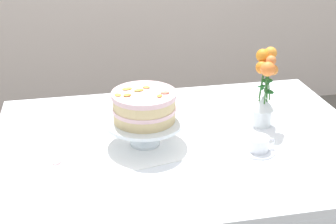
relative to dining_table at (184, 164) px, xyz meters
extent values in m
cube|color=white|center=(0.00, 0.03, 0.08)|extent=(1.40, 1.00, 0.03)
cylinder|color=brown|center=(-0.60, 0.43, -0.29)|extent=(0.06, 0.06, 0.71)
cylinder|color=brown|center=(0.60, 0.43, -0.29)|extent=(0.06, 0.06, 0.71)
cube|color=white|center=(-0.15, 0.02, 0.09)|extent=(0.38, 0.38, 0.00)
cylinder|color=silver|center=(-0.15, 0.02, 0.10)|extent=(0.11, 0.11, 0.01)
cylinder|color=silver|center=(-0.15, 0.02, 0.14)|extent=(0.03, 0.03, 0.07)
cylinder|color=silver|center=(-0.15, 0.02, 0.19)|extent=(0.29, 0.29, 0.01)
cylinder|color=beige|center=(-0.15, 0.02, 0.21)|extent=(0.22, 0.22, 0.04)
cylinder|color=beige|center=(-0.15, 0.02, 0.24)|extent=(0.23, 0.23, 0.01)
cylinder|color=beige|center=(-0.15, 0.02, 0.26)|extent=(0.22, 0.22, 0.04)
cylinder|color=beige|center=(-0.15, 0.02, 0.29)|extent=(0.23, 0.23, 0.02)
ellipsoid|color=orange|center=(-0.21, 0.00, 0.30)|extent=(0.03, 0.03, 0.01)
ellipsoid|color=yellow|center=(-0.16, 0.03, 0.30)|extent=(0.04, 0.02, 0.01)
ellipsoid|color=yellow|center=(-0.24, 0.01, 0.30)|extent=(0.03, 0.03, 0.01)
ellipsoid|color=orange|center=(-0.13, 0.06, 0.30)|extent=(0.03, 0.03, 0.01)
ellipsoid|color=orange|center=(-0.10, -0.03, 0.30)|extent=(0.03, 0.03, 0.01)
ellipsoid|color=#E56B51|center=(-0.07, -0.01, 0.30)|extent=(0.03, 0.02, 0.01)
ellipsoid|color=yellow|center=(-0.20, 0.06, 0.30)|extent=(0.04, 0.03, 0.01)
cylinder|color=silver|center=(0.33, 0.08, 0.13)|extent=(0.08, 0.08, 0.07)
cone|color=silver|center=(0.33, 0.08, 0.19)|extent=(0.09, 0.09, 0.06)
cylinder|color=#2D6028|center=(0.35, 0.08, 0.26)|extent=(0.02, 0.01, 0.12)
sphere|color=orange|center=(0.36, 0.08, 0.32)|extent=(0.04, 0.04, 0.04)
ellipsoid|color=#236B2D|center=(0.34, 0.08, 0.28)|extent=(0.04, 0.02, 0.02)
cylinder|color=#2D6028|center=(0.35, 0.10, 0.29)|extent=(0.02, 0.02, 0.18)
sphere|color=orange|center=(0.35, 0.11, 0.38)|extent=(0.05, 0.05, 0.05)
ellipsoid|color=#236B2D|center=(0.35, 0.10, 0.30)|extent=(0.04, 0.04, 0.01)
cylinder|color=#2D6028|center=(0.33, 0.10, 0.29)|extent=(0.01, 0.02, 0.18)
sphere|color=orange|center=(0.32, 0.11, 0.37)|extent=(0.05, 0.05, 0.05)
ellipsoid|color=#236B2D|center=(0.34, 0.10, 0.24)|extent=(0.03, 0.05, 0.02)
cylinder|color=#2D6028|center=(0.32, 0.08, 0.27)|extent=(0.02, 0.01, 0.14)
sphere|color=orange|center=(0.31, 0.08, 0.34)|extent=(0.05, 0.05, 0.05)
ellipsoid|color=#236B2D|center=(0.32, 0.09, 0.26)|extent=(0.05, 0.02, 0.02)
cylinder|color=#2D6028|center=(0.33, 0.06, 0.27)|extent=(0.01, 0.03, 0.14)
sphere|color=orange|center=(0.32, 0.05, 0.34)|extent=(0.06, 0.06, 0.06)
ellipsoid|color=#236B2D|center=(0.32, 0.07, 0.26)|extent=(0.03, 0.05, 0.02)
cylinder|color=#2D6028|center=(0.34, 0.07, 0.28)|extent=(0.01, 0.01, 0.17)
sphere|color=orange|center=(0.34, 0.07, 0.36)|extent=(0.04, 0.04, 0.04)
ellipsoid|color=#236B2D|center=(0.34, 0.07, 0.24)|extent=(0.04, 0.05, 0.02)
cylinder|color=white|center=(0.24, -0.12, 0.09)|extent=(0.12, 0.12, 0.01)
cylinder|color=white|center=(0.24, -0.12, 0.12)|extent=(0.08, 0.08, 0.05)
torus|color=white|center=(0.29, -0.12, 0.13)|extent=(0.03, 0.01, 0.03)
ellipsoid|color=pink|center=(-0.46, -0.05, 0.09)|extent=(0.05, 0.05, 0.00)
camera|label=1|loc=(-0.35, -1.47, 0.93)|focal=49.73mm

